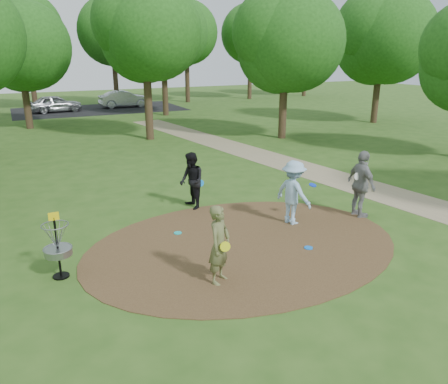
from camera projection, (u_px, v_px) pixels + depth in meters
name	position (u px, v px, depth m)	size (l,w,h in m)	color
ground	(244.00, 245.00, 11.40)	(100.00, 100.00, 0.00)	#2D5119
dirt_clearing	(244.00, 244.00, 11.40)	(8.40, 8.40, 0.02)	#47301C
footpath	(375.00, 190.00, 15.82)	(2.00, 40.00, 0.01)	#8C7A5B
parking_lot	(100.00, 109.00, 37.89)	(14.00, 8.00, 0.01)	black
player_observer_with_disc	(219.00, 245.00, 9.31)	(0.77, 0.73, 1.77)	#606339
player_throwing_with_disc	(293.00, 193.00, 12.54)	(1.27, 1.36, 1.89)	#99C1E5
player_walking_with_disc	(192.00, 181.00, 13.79)	(0.76, 0.89, 1.81)	black
player_waiting_with_disc	(361.00, 184.00, 13.04)	(0.65, 1.24, 2.05)	gray
disc_ground_cyan	(178.00, 233.00, 12.07)	(0.22, 0.22, 0.02)	#16B6B6
disc_ground_blue	(308.00, 248.00, 11.15)	(0.22, 0.22, 0.02)	blue
car_left	(56.00, 104.00, 35.86)	(1.65, 4.11, 1.40)	#9B9DA3
car_right	(125.00, 99.00, 39.03)	(1.56, 4.49, 1.48)	#A1A2A9
disc_golf_basket	(57.00, 241.00, 9.51)	(0.63, 0.63, 1.54)	black
tree_ring	(187.00, 43.00, 19.07)	(37.26, 45.27, 8.88)	#332316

